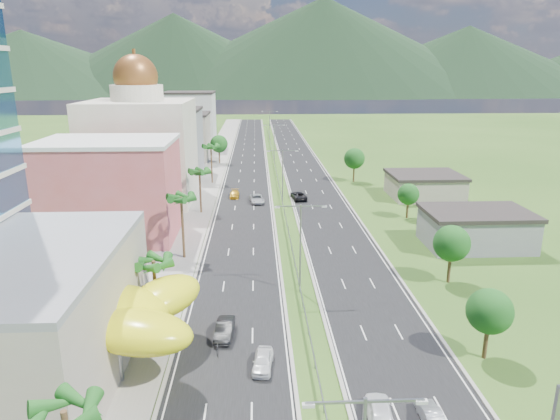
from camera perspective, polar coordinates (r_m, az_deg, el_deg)
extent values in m
plane|color=#2D5119|center=(52.37, 3.25, -14.00)|extent=(500.00, 500.00, 0.00)
cube|color=black|center=(137.64, -3.72, 4.97)|extent=(11.00, 260.00, 0.04)
cube|color=black|center=(138.18, 2.53, 5.04)|extent=(11.00, 260.00, 0.04)
cube|color=gray|center=(138.13, -7.68, 4.92)|extent=(7.00, 260.00, 0.12)
cube|color=gray|center=(119.97, -0.26, 3.67)|extent=(0.08, 216.00, 0.28)
cube|color=gray|center=(220.69, -1.42, 9.23)|extent=(0.10, 0.12, 0.70)
cube|color=gray|center=(25.54, 6.34, -21.03)|extent=(2.88, 0.12, 0.12)
cube|color=gray|center=(26.10, 13.02, -20.47)|extent=(2.88, 0.12, 0.12)
cube|color=silver|center=(25.45, 3.27, -21.38)|extent=(0.60, 0.25, 0.18)
cube|color=silver|center=(26.51, 15.84, -20.32)|extent=(0.60, 0.25, 0.18)
cylinder|color=gray|center=(59.06, 2.34, -4.51)|extent=(0.20, 0.20, 11.00)
cube|color=gray|center=(57.32, 0.96, 0.43)|extent=(2.88, 0.12, 0.12)
cube|color=gray|center=(57.57, 3.82, 0.47)|extent=(2.88, 0.12, 0.12)
cube|color=silver|center=(57.28, -0.32, 0.32)|extent=(0.60, 0.25, 0.18)
cube|color=silver|center=(57.76, 5.08, 0.39)|extent=(0.60, 0.25, 0.18)
cylinder|color=gray|center=(97.46, 0.29, 3.72)|extent=(0.20, 0.20, 11.00)
cube|color=gray|center=(96.41, -0.56, 6.79)|extent=(2.88, 0.12, 0.12)
cube|color=gray|center=(96.56, 1.16, 6.81)|extent=(2.88, 0.12, 0.12)
cube|color=silver|center=(96.39, -1.33, 6.73)|extent=(0.60, 0.25, 0.18)
cube|color=silver|center=(96.67, 1.92, 6.75)|extent=(0.60, 0.25, 0.18)
cylinder|color=gray|center=(141.72, -0.67, 7.57)|extent=(0.20, 0.20, 11.00)
cube|color=gray|center=(141.00, -1.27, 9.70)|extent=(2.88, 0.12, 0.12)
cube|color=gray|center=(141.10, -0.09, 9.70)|extent=(2.88, 0.12, 0.12)
cube|color=silver|center=(140.98, -1.80, 9.65)|extent=(0.60, 0.25, 0.18)
cube|color=silver|center=(141.18, 0.44, 9.67)|extent=(0.60, 0.25, 0.18)
cylinder|color=gray|center=(186.33, -1.18, 9.58)|extent=(0.20, 0.20, 11.00)
cube|color=gray|center=(185.79, -1.65, 11.20)|extent=(2.88, 0.12, 0.12)
cube|color=gray|center=(185.86, -0.74, 11.21)|extent=(2.88, 0.12, 0.12)
cube|color=silver|center=(185.77, -2.05, 11.17)|extent=(0.60, 0.25, 0.18)
cube|color=silver|center=(185.92, -0.34, 11.18)|extent=(0.60, 0.25, 0.18)
cylinder|color=gray|center=(52.92, -24.00, -12.68)|extent=(0.50, 0.50, 4.00)
cylinder|color=gray|center=(46.67, -17.88, -16.04)|extent=(0.50, 0.50, 4.00)
cylinder|color=gray|center=(45.50, -23.98, -17.62)|extent=(0.50, 0.50, 4.00)
cylinder|color=gray|center=(50.40, -14.17, -13.18)|extent=(0.50, 0.50, 4.00)
cube|color=#CC5553|center=(82.59, -18.81, 2.05)|extent=(20.00, 15.00, 15.00)
cube|color=beige|center=(103.98, -15.56, 6.44)|extent=(20.00, 20.00, 20.00)
cylinder|color=beige|center=(102.82, -16.04, 12.76)|extent=(10.00, 10.00, 3.00)
sphere|color=brown|center=(102.73, -16.17, 14.43)|extent=(8.40, 8.40, 8.40)
cube|color=gray|center=(128.32, -12.67, 7.44)|extent=(16.00, 15.00, 16.00)
cube|color=#9E9282|center=(150.04, -11.24, 8.12)|extent=(16.00, 15.00, 13.00)
cube|color=silver|center=(172.38, -10.19, 9.99)|extent=(16.00, 15.00, 18.00)
cube|color=gray|center=(81.03, 21.48, -2.15)|extent=(15.00, 10.00, 5.00)
cube|color=#9E9282|center=(108.73, 16.16, 2.59)|extent=(14.00, 12.00, 4.40)
cylinder|color=#47301C|center=(53.20, -14.01, -9.44)|extent=(0.36, 0.36, 7.50)
cylinder|color=#47301C|center=(71.29, -11.05, -2.02)|extent=(0.36, 0.36, 9.00)
cylinder|color=#47301C|center=(93.38, -9.09, 2.03)|extent=(0.36, 0.36, 8.00)
cylinder|color=#47301C|center=(117.62, -7.82, 5.15)|extent=(0.36, 0.36, 8.80)
cylinder|color=#47301C|center=(142.49, -6.95, 6.26)|extent=(0.40, 0.40, 4.90)
sphere|color=#1C581B|center=(142.00, -6.99, 7.51)|extent=(4.90, 4.90, 4.90)
cylinder|color=#47301C|center=(51.27, 22.51, -13.32)|extent=(0.40, 0.40, 4.20)
sphere|color=#1C581B|center=(50.06, 22.84, -10.61)|extent=(4.20, 4.20, 4.20)
cylinder|color=#47301C|center=(66.40, 18.80, -6.01)|extent=(0.40, 0.40, 4.55)
sphere|color=#1C581B|center=(65.40, 19.03, -3.62)|extent=(4.55, 4.55, 4.55)
cylinder|color=#47301C|center=(92.53, 14.36, 0.27)|extent=(0.40, 0.40, 3.85)
sphere|color=#1C581B|center=(91.91, 14.46, 1.76)|extent=(3.85, 3.85, 3.85)
cylinder|color=#47301C|center=(119.76, 8.44, 4.37)|extent=(0.40, 0.40, 4.90)
sphere|color=#1C581B|center=(119.18, 8.50, 5.85)|extent=(4.90, 4.90, 4.90)
imported|color=white|center=(46.84, -1.97, -16.85)|extent=(2.19, 4.40, 1.44)
imported|color=black|center=(51.84, -6.36, -13.38)|extent=(2.02, 4.87, 1.57)
imported|color=#A5A8AD|center=(100.19, -2.67, 1.29)|extent=(3.26, 5.85, 1.55)
imported|color=gold|center=(104.63, -5.22, 1.82)|extent=(1.93, 4.67, 1.35)
imported|color=white|center=(41.65, 11.34, -21.71)|extent=(2.54, 5.16, 1.69)
imported|color=#94979B|center=(42.55, 16.84, -21.54)|extent=(1.42, 3.98, 1.31)
imported|color=black|center=(102.61, 2.13, 1.67)|extent=(3.38, 6.16, 1.63)
imported|color=black|center=(49.35, -7.15, -15.35)|extent=(0.62, 1.75, 1.10)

